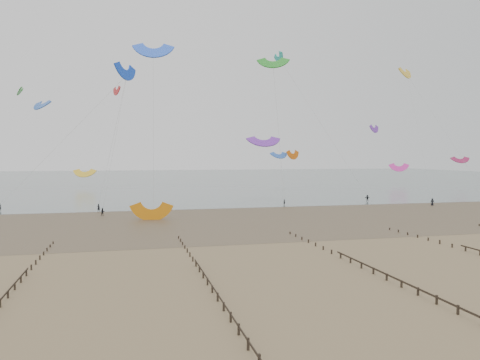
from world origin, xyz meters
name	(u,v)px	position (x,y,z in m)	size (l,w,h in m)	color
ground	(292,250)	(0.00, 0.00, 0.00)	(500.00, 500.00, 0.00)	brown
sea_and_shore	(215,218)	(-4.08, 34.40, 0.01)	(500.00, 665.00, 0.03)	#475654
groynes	(398,281)	(4.00, -19.05, 0.47)	(72.16, 50.16, 1.00)	black
kitesurfer_lead	(99,208)	(-27.89, 50.73, 0.90)	(0.65, 0.43, 1.79)	black
kitesurfers	(308,203)	(22.10, 49.28, 0.86)	(128.20, 23.05, 1.85)	black
grounded_kite	(152,220)	(-16.93, 34.20, 0.00)	(7.03, 3.68, 5.36)	orange
kites_airborne	(195,128)	(0.03, 91.49, 21.55)	(245.19, 119.62, 40.46)	blue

